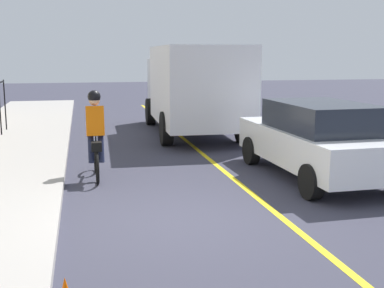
{
  "coord_description": "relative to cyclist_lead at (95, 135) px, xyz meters",
  "views": [
    {
      "loc": [
        -7.25,
        1.41,
        2.53
      ],
      "look_at": [
        1.07,
        -0.44,
        1.0
      ],
      "focal_mm": 46.73,
      "sensor_mm": 36.0,
      "label": 1
    }
  ],
  "objects": [
    {
      "name": "lane_line_centre",
      "position": [
        -2.96,
        -2.76,
        -0.91
      ],
      "size": [
        36.0,
        0.12,
        0.01
      ],
      "primitive_type": "cube",
      "color": "yellow",
      "rests_on": "ground"
    },
    {
      "name": "ground_plane",
      "position": [
        -2.96,
        -1.16,
        -0.91
      ],
      "size": [
        80.0,
        80.0,
        0.0
      ],
      "primitive_type": "plane",
      "color": "#363645"
    },
    {
      "name": "box_truck_background",
      "position": [
        5.32,
        -3.23,
        0.64
      ],
      "size": [
        6.78,
        2.71,
        2.78
      ],
      "rotation": [
        0.0,
        0.0,
        -0.03
      ],
      "color": "silver",
      "rests_on": "ground"
    },
    {
      "name": "patrol_sedan",
      "position": [
        -0.87,
        -4.47,
        -0.09
      ],
      "size": [
        4.44,
        2.01,
        1.58
      ],
      "rotation": [
        0.0,
        0.0,
        0.02
      ],
      "color": "white",
      "rests_on": "ground"
    },
    {
      "name": "cyclist_lead",
      "position": [
        0.0,
        0.0,
        0.0
      ],
      "size": [
        1.71,
        0.36,
        1.83
      ],
      "rotation": [
        0.0,
        0.0,
        0.0
      ],
      "color": "black",
      "rests_on": "ground"
    }
  ]
}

